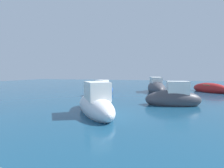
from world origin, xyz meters
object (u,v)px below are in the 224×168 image
moored_boat_2 (156,88)px  moored_boat_6 (103,90)px  moored_boat_4 (210,89)px  moored_boat_5 (173,98)px  moored_boat_3 (95,104)px

moored_boat_2 → moored_boat_6: bearing=-64.1°
moored_boat_2 → moored_boat_4: (5.06, 1.79, -0.14)m
moored_boat_5 → moored_boat_4: bearing=-122.6°
moored_boat_5 → moored_boat_6: (-5.63, 3.35, -0.03)m
moored_boat_2 → moored_boat_5: bearing=-0.1°
moored_boat_3 → moored_boat_5: bearing=-84.0°
moored_boat_2 → moored_boat_5: size_ratio=1.49×
moored_boat_3 → moored_boat_4: (7.37, 11.75, -0.11)m
moored_boat_5 → moored_boat_2: bearing=-87.4°
moored_boat_5 → moored_boat_6: size_ratio=0.85×
moored_boat_2 → moored_boat_3: (-2.31, -9.96, -0.03)m
moored_boat_6 → moored_boat_3: bearing=-162.3°
moored_boat_4 → moored_boat_6: (-9.37, -5.07, 0.06)m
moored_boat_3 → moored_boat_6: moored_boat_3 is taller
moored_boat_2 → moored_boat_4: size_ratio=1.33×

